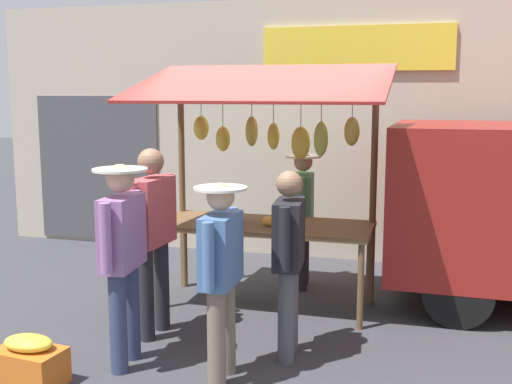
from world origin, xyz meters
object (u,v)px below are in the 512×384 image
(shopper_with_ponytail, at_px, (152,228))
(market_stall, at_px, (265,156))
(shopper_with_shopping_bag, at_px, (221,267))
(shopper_in_striped_shirt, at_px, (289,252))
(vendor_with_sunhat, at_px, (303,210))
(produce_crate_near, at_px, (30,362))
(shopper_in_grey_tee, at_px, (123,248))

(shopper_with_ponytail, bearing_deg, market_stall, -30.30)
(shopper_with_shopping_bag, distance_m, shopper_in_striped_shirt, 0.69)
(vendor_with_sunhat, xyz_separation_m, shopper_with_shopping_bag, (0.12, 2.49, 0.00))
(shopper_with_shopping_bag, bearing_deg, shopper_with_ponytail, 50.82)
(market_stall, relative_size, vendor_with_sunhat, 1.62)
(shopper_with_ponytail, distance_m, produce_crate_near, 1.53)
(shopper_with_ponytail, height_order, produce_crate_near, shopper_with_ponytail)
(vendor_with_sunhat, bearing_deg, shopper_in_striped_shirt, 1.62)
(produce_crate_near, bearing_deg, shopper_with_ponytail, -112.58)
(market_stall, height_order, shopper_in_grey_tee, market_stall)
(shopper_in_striped_shirt, bearing_deg, shopper_in_grey_tee, 107.46)
(produce_crate_near, bearing_deg, market_stall, -118.88)
(vendor_with_sunhat, distance_m, produce_crate_near, 3.40)
(produce_crate_near, bearing_deg, shopper_in_grey_tee, -136.95)
(shopper_with_shopping_bag, bearing_deg, market_stall, 3.71)
(vendor_with_sunhat, height_order, produce_crate_near, vendor_with_sunhat)
(shopper_with_ponytail, bearing_deg, shopper_in_striped_shirt, -91.57)
(market_stall, xyz_separation_m, shopper_in_striped_shirt, (-0.53, 1.22, -0.66))
(shopper_in_striped_shirt, xyz_separation_m, shopper_with_ponytail, (1.29, -0.14, 0.10))
(vendor_with_sunhat, xyz_separation_m, shopper_in_grey_tee, (0.96, 2.46, 0.08))
(shopper_in_grey_tee, xyz_separation_m, shopper_in_striped_shirt, (-1.23, -0.53, -0.07))
(market_stall, xyz_separation_m, vendor_with_sunhat, (-0.26, -0.71, -0.66))
(shopper_in_grey_tee, bearing_deg, produce_crate_near, 128.23)
(shopper_with_ponytail, xyz_separation_m, produce_crate_near, (0.49, 1.18, -0.83))
(shopper_in_grey_tee, relative_size, shopper_with_ponytail, 0.96)
(shopper_with_shopping_bag, height_order, shopper_with_ponytail, shopper_with_ponytail)
(vendor_with_sunhat, distance_m, shopper_in_striped_shirt, 1.94)
(shopper_with_shopping_bag, height_order, shopper_in_striped_shirt, shopper_in_striped_shirt)
(shopper_with_shopping_bag, xyz_separation_m, shopper_with_ponytail, (0.89, -0.71, 0.10))
(shopper_in_grey_tee, relative_size, shopper_with_shopping_bag, 1.07)
(vendor_with_sunhat, relative_size, shopper_with_ponytail, 0.90)
(shopper_in_grey_tee, bearing_deg, vendor_with_sunhat, -26.09)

